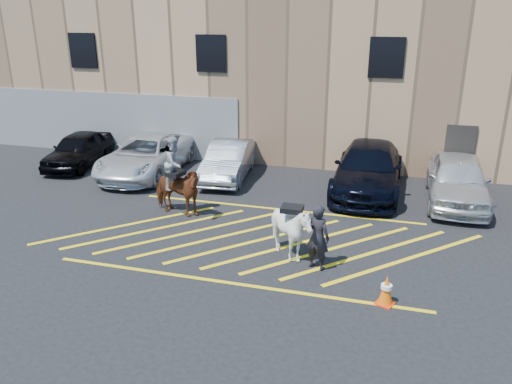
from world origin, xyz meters
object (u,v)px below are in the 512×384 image
(handler, at_px, (318,237))
(saddled_white, at_px, (291,231))
(mounted_bay, at_px, (176,184))
(traffic_cone, at_px, (386,290))
(car_silver_sedan, at_px, (229,160))
(car_white_suv, at_px, (457,180))
(car_black_suv, at_px, (79,149))
(car_blue_suv, at_px, (368,168))
(car_white_pickup, at_px, (146,155))

(handler, height_order, saddled_white, handler)
(mounted_bay, bearing_deg, traffic_cone, -28.27)
(car_silver_sedan, height_order, car_white_suv, car_white_suv)
(car_black_suv, height_order, handler, handler)
(car_blue_suv, bearing_deg, traffic_cone, -82.23)
(car_blue_suv, distance_m, car_white_suv, 3.06)
(car_blue_suv, relative_size, traffic_cone, 7.89)
(car_white_suv, relative_size, handler, 2.75)
(handler, height_order, mounted_bay, mounted_bay)
(car_white_pickup, xyz_separation_m, traffic_cone, (9.69, -7.33, -0.39))
(saddled_white, bearing_deg, car_black_suv, 150.30)
(handler, xyz_separation_m, saddled_white, (-0.75, 0.33, -0.06))
(car_blue_suv, xyz_separation_m, handler, (-0.86, -6.42, 0.04))
(car_black_suv, height_order, traffic_cone, car_black_suv)
(car_silver_sedan, bearing_deg, car_white_suv, -8.84)
(car_silver_sedan, relative_size, saddled_white, 2.66)
(car_silver_sedan, relative_size, car_white_suv, 0.89)
(car_silver_sedan, relative_size, mounted_bay, 1.65)
(car_silver_sedan, height_order, traffic_cone, car_silver_sedan)
(car_white_suv, height_order, traffic_cone, car_white_suv)
(car_white_pickup, relative_size, saddled_white, 3.38)
(car_white_pickup, xyz_separation_m, saddled_white, (7.18, -5.75, 0.06))
(car_silver_sedan, height_order, car_blue_suv, car_blue_suv)
(car_silver_sedan, bearing_deg, car_black_suv, 175.81)
(car_white_pickup, relative_size, handler, 3.12)
(car_silver_sedan, distance_m, saddled_white, 7.20)
(car_black_suv, height_order, car_white_suv, car_white_suv)
(saddled_white, bearing_deg, car_blue_suv, 75.22)
(car_blue_suv, height_order, mounted_bay, mounted_bay)
(car_black_suv, height_order, saddled_white, saddled_white)
(car_blue_suv, bearing_deg, car_white_pickup, -176.71)
(car_white_pickup, bearing_deg, handler, -39.27)
(traffic_cone, bearing_deg, saddled_white, 147.71)
(car_white_pickup, bearing_deg, car_black_suv, 174.41)
(car_blue_suv, bearing_deg, mounted_bay, -143.77)
(car_white_pickup, height_order, mounted_bay, mounted_bay)
(car_black_suv, bearing_deg, car_silver_sedan, -5.10)
(car_silver_sedan, distance_m, traffic_cone, 9.96)
(car_white_pickup, height_order, traffic_cone, car_white_pickup)
(car_white_suv, height_order, mounted_bay, mounted_bay)
(car_black_suv, xyz_separation_m, car_white_suv, (15.09, -0.32, 0.11))
(car_silver_sedan, xyz_separation_m, car_blue_suv, (5.39, -0.03, 0.13))
(car_white_pickup, xyz_separation_m, car_white_suv, (11.81, -0.11, 0.06))
(handler, bearing_deg, car_white_suv, -103.69)
(saddled_white, xyz_separation_m, traffic_cone, (2.51, -1.59, -0.45))
(car_black_suv, height_order, car_blue_suv, car_blue_suv)
(saddled_white, bearing_deg, car_silver_sedan, 121.73)
(car_white_pickup, bearing_deg, car_blue_suv, 0.48)
(traffic_cone, bearing_deg, car_black_suv, 149.78)
(car_black_suv, xyz_separation_m, saddled_white, (10.46, -5.97, 0.10))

